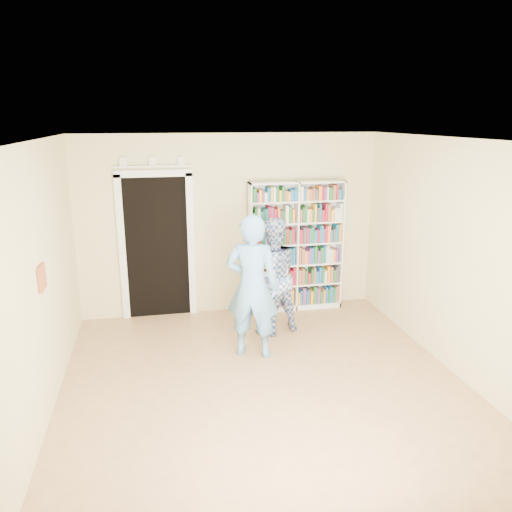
# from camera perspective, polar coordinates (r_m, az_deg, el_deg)

# --- Properties ---
(floor) EXTENTS (5.00, 5.00, 0.00)m
(floor) POSITION_cam_1_polar(r_m,az_deg,el_deg) (5.71, 1.28, -15.14)
(floor) COLOR #9F724C
(floor) RESTS_ON ground
(ceiling) EXTENTS (5.00, 5.00, 0.00)m
(ceiling) POSITION_cam_1_polar(r_m,az_deg,el_deg) (4.91, 1.47, 13.06)
(ceiling) COLOR white
(ceiling) RESTS_ON wall_back
(wall_back) EXTENTS (4.50, 0.00, 4.50)m
(wall_back) POSITION_cam_1_polar(r_m,az_deg,el_deg) (7.53, -2.94, 3.56)
(wall_back) COLOR beige
(wall_back) RESTS_ON floor
(wall_left) EXTENTS (0.00, 5.00, 5.00)m
(wall_left) POSITION_cam_1_polar(r_m,az_deg,el_deg) (5.15, -23.85, -3.49)
(wall_left) COLOR beige
(wall_left) RESTS_ON floor
(wall_right) EXTENTS (0.00, 5.00, 5.00)m
(wall_right) POSITION_cam_1_polar(r_m,az_deg,el_deg) (6.05, 22.60, -0.64)
(wall_right) COLOR beige
(wall_right) RESTS_ON floor
(bookshelf) EXTENTS (1.45, 0.27, 2.00)m
(bookshelf) POSITION_cam_1_polar(r_m,az_deg,el_deg) (7.67, 4.56, 1.14)
(bookshelf) COLOR white
(bookshelf) RESTS_ON floor
(doorway) EXTENTS (1.10, 0.08, 2.43)m
(doorway) POSITION_cam_1_polar(r_m,az_deg,el_deg) (7.46, -11.28, 1.82)
(doorway) COLOR black
(doorway) RESTS_ON floor
(wall_art) EXTENTS (0.03, 0.25, 0.25)m
(wall_art) POSITION_cam_1_polar(r_m,az_deg,el_deg) (5.32, -23.28, -2.28)
(wall_art) COLOR brown
(wall_art) RESTS_ON wall_left
(man_blue) EXTENTS (0.78, 0.66, 1.81)m
(man_blue) POSITION_cam_1_polar(r_m,az_deg,el_deg) (6.14, -0.44, -3.52)
(man_blue) COLOR #60A1D7
(man_blue) RESTS_ON floor
(man_plaid) EXTENTS (0.94, 0.83, 1.63)m
(man_plaid) POSITION_cam_1_polar(r_m,az_deg,el_deg) (6.83, 1.76, -2.33)
(man_plaid) COLOR #315198
(man_plaid) RESTS_ON floor
(paper_sheet) EXTENTS (0.21, 0.06, 0.31)m
(paper_sheet) POSITION_cam_1_polar(r_m,az_deg,el_deg) (6.61, 2.81, -0.91)
(paper_sheet) COLOR white
(paper_sheet) RESTS_ON man_plaid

